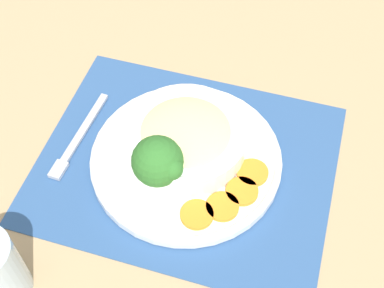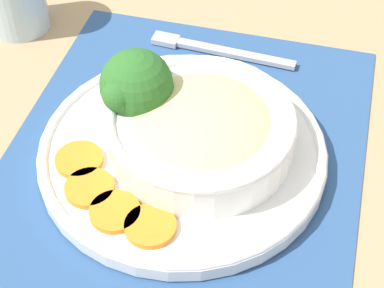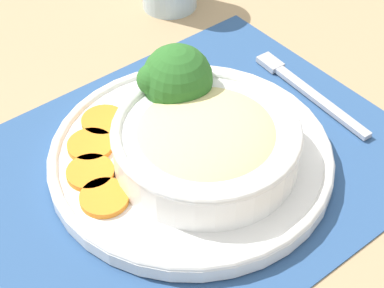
% 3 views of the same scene
% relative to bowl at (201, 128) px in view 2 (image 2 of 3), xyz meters
% --- Properties ---
extents(ground_plane, '(4.00, 4.00, 0.00)m').
position_rel_bowl_xyz_m(ground_plane, '(-0.01, 0.02, -0.05)').
color(ground_plane, tan).
extents(placemat, '(0.46, 0.38, 0.00)m').
position_rel_bowl_xyz_m(placemat, '(-0.01, 0.02, -0.05)').
color(placemat, '#2D5184').
rests_on(placemat, ground_plane).
extents(plate, '(0.30, 0.30, 0.02)m').
position_rel_bowl_xyz_m(plate, '(-0.01, 0.02, -0.03)').
color(plate, white).
rests_on(plate, placemat).
extents(bowl, '(0.19, 0.19, 0.05)m').
position_rel_bowl_xyz_m(bowl, '(0.00, 0.00, 0.00)').
color(bowl, white).
rests_on(bowl, plate).
extents(broccoli_floret, '(0.08, 0.08, 0.09)m').
position_rel_bowl_xyz_m(broccoli_floret, '(0.02, 0.07, 0.02)').
color(broccoli_floret, '#84AD5B').
rests_on(broccoli_floret, plate).
extents(carrot_slice_near, '(0.05, 0.05, 0.01)m').
position_rel_bowl_xyz_m(carrot_slice_near, '(-0.05, 0.11, -0.02)').
color(carrot_slice_near, orange).
rests_on(carrot_slice_near, plate).
extents(carrot_slice_middle, '(0.05, 0.05, 0.01)m').
position_rel_bowl_xyz_m(carrot_slice_middle, '(-0.08, 0.09, -0.02)').
color(carrot_slice_middle, orange).
rests_on(carrot_slice_middle, plate).
extents(carrot_slice_far, '(0.05, 0.05, 0.01)m').
position_rel_bowl_xyz_m(carrot_slice_far, '(-0.10, 0.05, -0.02)').
color(carrot_slice_far, orange).
rests_on(carrot_slice_far, plate).
extents(carrot_slice_extra, '(0.05, 0.05, 0.01)m').
position_rel_bowl_xyz_m(carrot_slice_extra, '(-0.11, 0.02, -0.02)').
color(carrot_slice_extra, orange).
rests_on(carrot_slice_extra, plate).
extents(fork, '(0.02, 0.18, 0.01)m').
position_rel_bowl_xyz_m(fork, '(0.18, 0.04, -0.04)').
color(fork, '#B7B7BC').
rests_on(fork, placemat).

